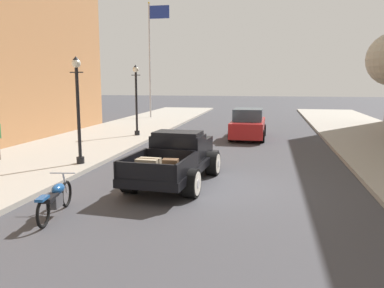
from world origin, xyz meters
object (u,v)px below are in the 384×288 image
car_background_red (248,125)px  flagpole (152,48)px  motorcycle_parked (55,198)px  street_lamp_near (78,102)px  street_lamp_far (136,95)px  hotrod_truck_black (177,158)px

car_background_red → flagpole: (-8.29, 9.70, 5.00)m
motorcycle_parked → street_lamp_near: size_ratio=0.55×
street_lamp_far → hotrod_truck_black: bearing=-63.8°
hotrod_truck_black → motorcycle_parked: (-2.04, -3.76, -0.31)m
street_lamp_far → flagpole: flagpole is taller
street_lamp_near → street_lamp_far: bearing=93.3°
motorcycle_parked → car_background_red: car_background_red is taller
car_background_red → street_lamp_near: bearing=-123.4°
street_lamp_near → flagpole: flagpole is taller
hotrod_truck_black → motorcycle_parked: 4.29m
motorcycle_parked → street_lamp_far: street_lamp_far is taller
motorcycle_parked → flagpole: bearing=101.1°
hotrod_truck_black → street_lamp_near: 4.46m
motorcycle_parked → street_lamp_far: size_ratio=0.55×
hotrod_truck_black → flagpole: size_ratio=0.55×
hotrod_truck_black → car_background_red: bearing=80.3°
street_lamp_near → street_lamp_far: size_ratio=1.00×
motorcycle_parked → flagpole: 24.29m
hotrod_truck_black → street_lamp_near: street_lamp_near is taller
motorcycle_parked → flagpole: (-4.57, 23.25, 5.33)m
hotrod_truck_black → flagpole: (-6.61, 19.49, 5.02)m
motorcycle_parked → car_background_red: size_ratio=0.49×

